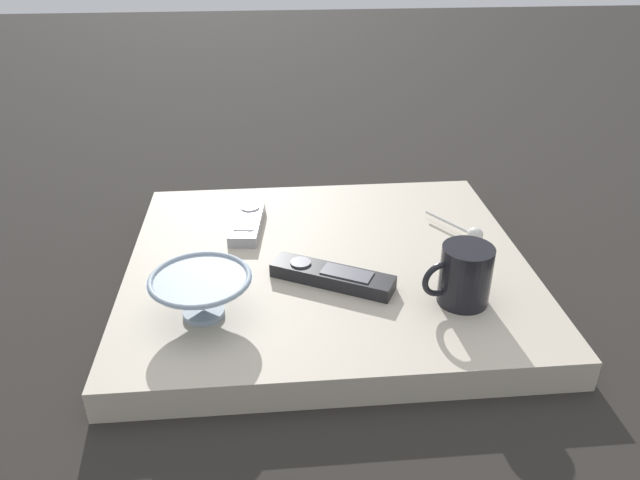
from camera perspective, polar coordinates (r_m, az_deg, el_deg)
name	(u,v)px	position (r m, az deg, el deg)	size (l,w,h in m)	color
ground_plane	(327,282)	(1.05, 0.69, -4.00)	(6.00, 6.00, 0.00)	black
table	(327,270)	(1.03, 0.69, -2.87)	(0.59, 0.66, 0.05)	#B7AD99
cereal_bowl	(202,293)	(0.88, -11.06, -4.91)	(0.15, 0.15, 0.07)	#8C9EAD
coffee_mug	(464,275)	(0.92, 13.38, -3.24)	(0.08, 0.11, 0.09)	black
teaspoon	(471,233)	(1.10, 14.00, 0.62)	(0.11, 0.08, 0.03)	silver
tv_remote_near	(247,222)	(1.12, -6.85, 1.65)	(0.16, 0.07, 0.02)	#9E9EA3
tv_remote_far	(332,276)	(0.95, 1.13, -3.41)	(0.13, 0.20, 0.03)	black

